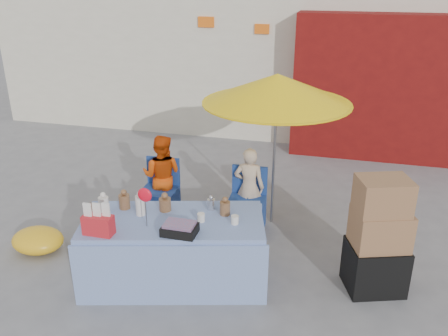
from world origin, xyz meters
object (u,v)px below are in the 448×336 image
(chair_right, at_px, (246,212))
(market_table, at_px, (173,249))
(umbrella, at_px, (277,89))
(chair_left, at_px, (160,202))
(vendor_beige, at_px, (249,187))
(box_stack, at_px, (378,240))
(vendor_orange, at_px, (162,176))

(chair_right, bearing_deg, market_table, -114.71)
(umbrella, bearing_deg, chair_right, -136.60)
(chair_left, bearing_deg, vendor_beige, 4.25)
(chair_right, relative_size, umbrella, 0.41)
(market_table, distance_m, box_stack, 2.23)
(vendor_beige, bearing_deg, box_stack, 145.18)
(chair_right, height_order, box_stack, box_stack)
(market_table, relative_size, vendor_beige, 1.94)
(chair_left, distance_m, vendor_beige, 1.30)
(chair_right, relative_size, vendor_beige, 0.75)
(chair_right, xyz_separation_m, vendor_orange, (-1.25, 0.13, 0.34))
(market_table, height_order, box_stack, box_stack)
(chair_right, distance_m, umbrella, 1.69)
(chair_left, distance_m, chair_right, 1.25)
(chair_left, height_order, umbrella, umbrella)
(chair_left, distance_m, box_stack, 3.04)
(chair_left, xyz_separation_m, umbrella, (1.55, 0.28, 1.64))
(vendor_orange, bearing_deg, umbrella, -176.35)
(vendor_beige, height_order, box_stack, box_stack)
(chair_right, bearing_deg, vendor_orange, 171.99)
(chair_left, relative_size, vendor_orange, 0.71)
(chair_right, distance_m, vendor_beige, 0.34)
(chair_right, distance_m, vendor_orange, 1.30)
(vendor_beige, bearing_deg, vendor_orange, -1.87)
(market_table, relative_size, umbrella, 1.05)
(chair_right, height_order, umbrella, umbrella)
(vendor_beige, bearing_deg, market_table, 67.19)
(vendor_orange, relative_size, box_stack, 0.90)
(chair_left, height_order, vendor_orange, vendor_orange)
(market_table, relative_size, vendor_orange, 1.83)
(umbrella, xyz_separation_m, box_stack, (1.33, -1.20, -1.28))
(market_table, distance_m, vendor_beige, 1.56)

